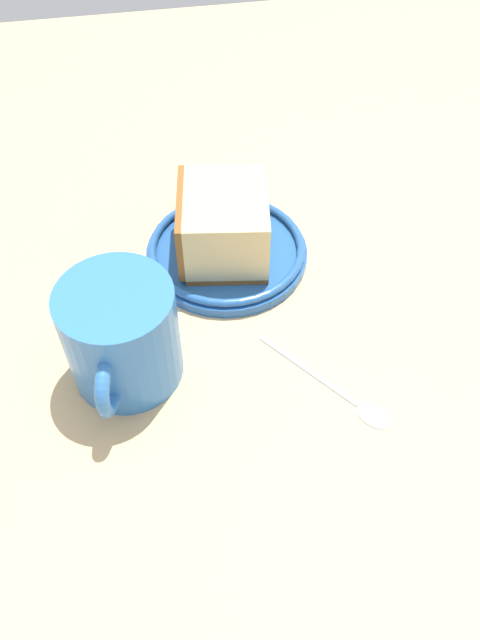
# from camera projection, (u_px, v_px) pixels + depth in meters

# --- Properties ---
(ground_plane) EXTENTS (1.28, 1.28, 0.04)m
(ground_plane) POSITION_uv_depth(u_px,v_px,m) (299.00, 327.00, 0.58)
(ground_plane) COLOR tan
(small_plate) EXTENTS (0.16, 0.16, 0.02)m
(small_plate) POSITION_uv_depth(u_px,v_px,m) (227.00, 251.00, 0.61)
(small_plate) COLOR #26599E
(small_plate) RESTS_ON ground_plane
(cake_slice) EXTENTS (0.11, 0.10, 0.07)m
(cake_slice) POSITION_uv_depth(u_px,v_px,m) (223.00, 224.00, 0.58)
(cake_slice) COLOR brown
(cake_slice) RESTS_ON small_plate
(tea_mug) EXTENTS (0.12, 0.09, 0.09)m
(tea_mug) POSITION_uv_depth(u_px,v_px,m) (121.00, 336.00, 0.49)
(tea_mug) COLOR #3372BF
(tea_mug) RESTS_ON ground_plane
(teaspoon) EXTENTS (0.11, 0.09, 0.01)m
(teaspoon) POSITION_uv_depth(u_px,v_px,m) (349.00, 397.00, 0.51)
(teaspoon) COLOR silver
(teaspoon) RESTS_ON ground_plane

